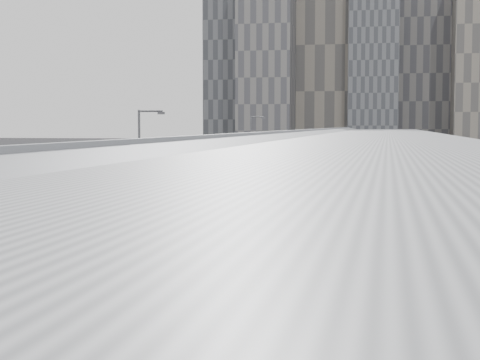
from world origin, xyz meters
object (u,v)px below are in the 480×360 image
(bus_3, at_px, (215,214))
(bus_4, at_px, (253,193))
(bus_5, at_px, (270,183))
(shipping_container, at_px, (257,169))
(bus_6, at_px, (285,174))
(street_lamp_far, at_px, (252,144))
(street_lamp_near, at_px, (142,160))
(bus_2, at_px, (139,255))
(suv, at_px, (289,163))

(bus_3, relative_size, bus_4, 0.93)
(bus_3, distance_m, bus_5, 25.25)
(bus_5, xyz_separation_m, shipping_container, (-7.08, 31.92, -0.49))
(bus_3, height_order, bus_5, bus_5)
(bus_6, bearing_deg, shipping_container, 113.69)
(street_lamp_far, distance_m, shipping_container, 9.29)
(bus_4, xyz_separation_m, street_lamp_far, (-6.37, 34.22, 3.45))
(bus_3, height_order, street_lamp_near, street_lamp_near)
(bus_4, relative_size, street_lamp_far, 1.52)
(shipping_container, bearing_deg, bus_6, -67.24)
(street_lamp_near, bearing_deg, bus_5, 74.80)
(street_lamp_far, bearing_deg, bus_4, -79.45)
(bus_2, relative_size, shipping_container, 1.85)
(bus_2, distance_m, bus_3, 16.05)
(street_lamp_far, bearing_deg, bus_2, -84.21)
(bus_4, relative_size, suv, 2.37)
(shipping_container, bearing_deg, street_lamp_near, -87.01)
(bus_5, bearing_deg, bus_3, -85.15)
(street_lamp_near, bearing_deg, bus_3, -25.41)
(bus_2, bearing_deg, bus_3, 90.87)
(bus_5, bearing_deg, shipping_container, 106.95)
(bus_4, height_order, street_lamp_near, street_lamp_near)
(bus_4, height_order, shipping_container, bus_4)
(bus_5, distance_m, suv, 57.80)
(street_lamp_near, distance_m, street_lamp_far, 45.82)
(bus_5, bearing_deg, bus_2, -85.13)
(street_lamp_near, bearing_deg, bus_4, 62.01)
(bus_6, xyz_separation_m, street_lamp_far, (-5.79, 8.94, 3.45))
(street_lamp_near, relative_size, shipping_container, 1.34)
(street_lamp_far, relative_size, shipping_container, 1.36)
(shipping_container, bearing_deg, bus_5, -75.59)
(bus_2, distance_m, suv, 98.99)
(street_lamp_far, bearing_deg, bus_5, -75.09)
(bus_2, xyz_separation_m, suv, (-5.98, 98.81, -0.69))
(bus_4, bearing_deg, bus_3, -84.87)
(bus_3, distance_m, bus_4, 14.56)
(bus_6, height_order, street_lamp_far, street_lamp_far)
(bus_2, relative_size, bus_5, 0.87)
(bus_5, relative_size, suv, 2.45)
(bus_6, bearing_deg, bus_4, -85.85)
(street_lamp_far, bearing_deg, bus_6, -57.06)
(bus_5, relative_size, shipping_container, 2.14)
(shipping_container, bearing_deg, bus_2, -82.33)
(bus_2, bearing_deg, bus_6, 91.21)
(bus_6, distance_m, shipping_container, 18.55)
(bus_5, distance_m, shipping_container, 32.70)
(street_lamp_near, bearing_deg, suv, 89.72)
(bus_2, relative_size, bus_3, 0.97)
(bus_4, distance_m, street_lamp_near, 13.56)
(bus_3, xyz_separation_m, bus_5, (-0.18, 25.25, 0.17))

